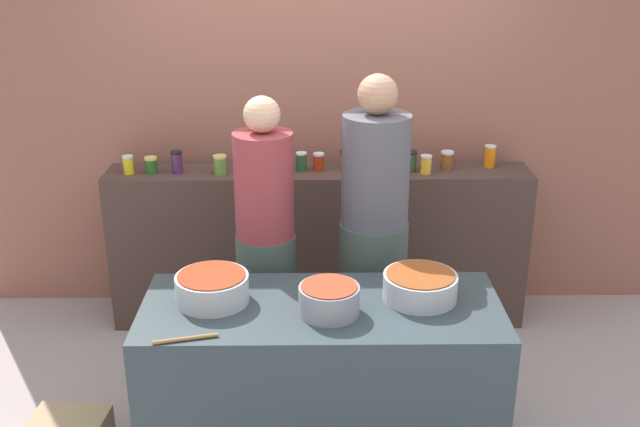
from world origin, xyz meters
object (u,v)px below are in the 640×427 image
Objects in this scene: preserve_jar_6 at (302,162)px; cooking_pot_left at (212,288)px; preserve_jar_7 at (319,162)px; cook_in_cap at (373,251)px; preserve_jar_2 at (177,162)px; preserve_jar_5 at (281,164)px; preserve_jar_3 at (220,165)px; preserve_jar_11 at (410,161)px; preserve_jar_10 at (390,162)px; preserve_jar_12 at (426,164)px; cooking_pot_center at (329,300)px; cook_with_tongs at (266,262)px; preserve_jar_13 at (447,160)px; preserve_jar_14 at (490,156)px; preserve_jar_4 at (260,163)px; wooden_spoon at (185,339)px; preserve_jar_9 at (375,162)px; preserve_jar_1 at (151,165)px; preserve_jar_8 at (346,159)px; preserve_jar_0 at (128,165)px; cooking_pot_right at (420,286)px.

preserve_jar_6 is 1.43m from cooking_pot_left.
cook_in_cap is (0.29, -0.74, -0.29)m from preserve_jar_7.
preserve_jar_2 is 0.65m from preserve_jar_5.
preserve_jar_3 is 0.92× the size of preserve_jar_11.
preserve_jar_10 is 0.96× the size of preserve_jar_12.
cook_with_tongs is at bearing 115.52° from cooking_pot_center.
preserve_jar_6 is at bearing -178.32° from preserve_jar_13.
cook_with_tongs is 0.60m from cook_in_cap.
cooking_pot_center is at bearing -124.71° from preserve_jar_14.
preserve_jar_3 reaches higher than cooking_pot_center.
preserve_jar_13 is at bearing 1.99° from preserve_jar_2.
cook_with_tongs reaches higher than cooking_pot_center.
preserve_jar_11 is at bearing -1.22° from preserve_jar_6.
preserve_jar_4 is 1.19m from preserve_jar_13.
cook_in_cap reaches higher than preserve_jar_3.
preserve_jar_11 is 0.08× the size of cook_with_tongs.
cooking_pot_left reaches higher than wooden_spoon.
cook_in_cap is at bearing -30.47° from preserve_jar_2.
preserve_jar_4 is 0.92× the size of preserve_jar_5.
preserve_jar_11 is (0.68, -0.01, 0.01)m from preserve_jar_6.
preserve_jar_4 is 0.26m from preserve_jar_6.
preserve_jar_3 is at bearing -177.92° from preserve_jar_11.
preserve_jar_4 is (0.52, 0.02, -0.02)m from preserve_jar_2.
cook_with_tongs is at bearing -130.99° from preserve_jar_9.
preserve_jar_1 is 1.72m from preserve_jar_12.
preserve_jar_1 is 1.63m from preserve_jar_11.
preserve_jar_12 is (0.78, -0.06, -0.00)m from preserve_jar_6.
cook_in_cap is (-0.28, -0.72, -0.30)m from preserve_jar_11.
preserve_jar_2 is 0.78m from preserve_jar_6.
preserve_jar_11 is 1.21m from cook_with_tongs.
preserve_jar_6 is 0.47m from preserve_jar_9.
cooking_pot_center is (0.03, -1.49, -0.20)m from preserve_jar_7.
wooden_spoon is at bearing -113.48° from preserve_jar_8.
preserve_jar_8 is (1.23, 0.09, 0.01)m from preserve_jar_1.
preserve_jar_2 reaches higher than preserve_jar_11.
preserve_jar_0 is 2.11m from cooking_pot_right.
preserve_jar_0 is 0.89× the size of preserve_jar_11.
preserve_jar_0 is at bearing 109.91° from wooden_spoon.
preserve_jar_0 is 1.77m from preserve_jar_11.
cooking_pot_center is at bearing -95.35° from preserve_jar_8.
preserve_jar_11 reaches higher than preserve_jar_10.
preserve_jar_6 is at bearing 74.32° from wooden_spoon.
preserve_jar_4 is at bearing -178.22° from preserve_jar_13.
preserve_jar_5 is 0.87× the size of preserve_jar_11.
preserve_jar_5 is at bearing 179.01° from preserve_jar_12.
preserve_jar_11 is (1.46, 0.02, -0.01)m from preserve_jar_2.
preserve_jar_8 is 0.42× the size of cooking_pot_center.
preserve_jar_5 reaches higher than preserve_jar_4.
cook_with_tongs is (-0.47, -0.83, -0.33)m from preserve_jar_8.
cook_in_cap reaches higher than preserve_jar_9.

